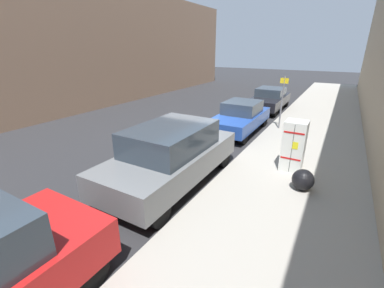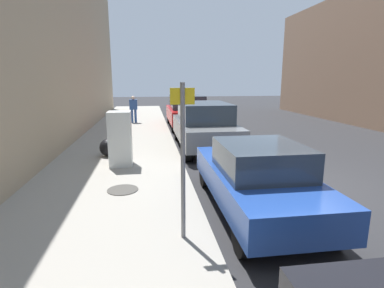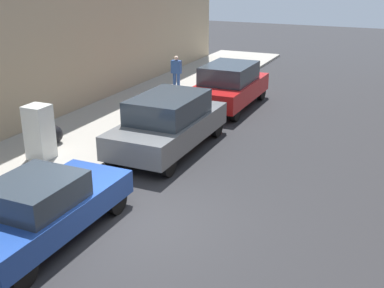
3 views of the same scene
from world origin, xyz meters
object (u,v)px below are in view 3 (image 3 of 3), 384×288
at_px(parked_suv_gray, 169,122).
at_px(parked_hatchback_blue, 43,208).
at_px(parked_suv_red, 229,85).
at_px(discarded_refrigerator, 39,132).
at_px(pedestrian_walking_far, 176,71).
at_px(trash_bag, 54,134).

bearing_deg(parked_suv_gray, parked_hatchback_blue, -90.00).
bearing_deg(parked_suv_red, discarded_refrigerator, -110.68).
distance_m(parked_hatchback_blue, parked_suv_gray, 5.72).
relative_size(parked_suv_gray, parked_suv_red, 1.05).
relative_size(parked_hatchback_blue, parked_suv_red, 0.92).
bearing_deg(pedestrian_walking_far, parked_suv_red, -55.16).
relative_size(discarded_refrigerator, parked_suv_red, 0.35).
xyz_separation_m(discarded_refrigerator, pedestrian_walking_far, (-0.04, 8.99, 0.08)).
xyz_separation_m(discarded_refrigerator, trash_bag, (-0.50, 1.15, -0.50)).
relative_size(parked_hatchback_blue, parked_suv_gray, 0.87).
distance_m(trash_bag, pedestrian_walking_far, 7.87).
relative_size(trash_bag, pedestrian_walking_far, 0.38).
distance_m(trash_bag, parked_suv_red, 7.44).
height_order(discarded_refrigerator, parked_suv_red, parked_suv_red).
bearing_deg(parked_suv_red, parked_suv_gray, -90.00).
xyz_separation_m(trash_bag, parked_hatchback_blue, (3.43, -4.45, 0.29)).
bearing_deg(parked_suv_gray, trash_bag, -159.79).
relative_size(pedestrian_walking_far, parked_suv_red, 0.34).
bearing_deg(parked_suv_gray, pedestrian_walking_far, 114.23).
distance_m(parked_hatchback_blue, parked_suv_red, 11.04).
height_order(trash_bag, parked_hatchback_blue, parked_hatchback_blue).
bearing_deg(parked_suv_red, pedestrian_walking_far, 157.10).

